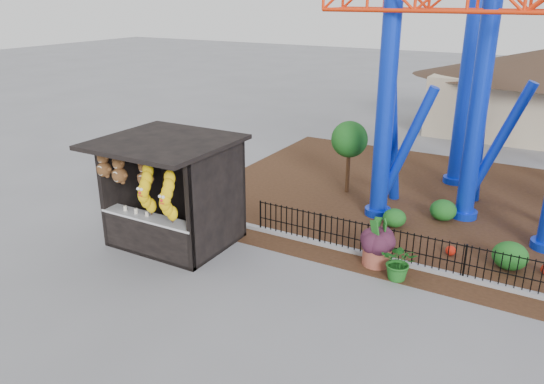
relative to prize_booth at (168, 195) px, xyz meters
The scene contains 10 objects.
ground 3.48m from the prize_booth, 16.97° to the right, with size 120.00×120.00×0.00m, color slate.
mulch_bed 10.07m from the prize_booth, 45.41° to the left, with size 18.00×12.00×0.02m, color #331E11.
curb 7.44m from the prize_booth, 16.64° to the left, with size 18.00×0.18×0.12m, color gray.
prize_booth is the anchor object (origin of this frame).
picket_fence 8.22m from the prize_booth, 14.83° to the left, with size 12.20×0.06×1.00m, color black, non-canonical shape.
roller_coaster 11.97m from the prize_booth, 42.07° to the left, with size 11.00×6.37×10.82m.
terracotta_planter 6.00m from the prize_booth, 17.71° to the left, with size 0.77×0.77×0.59m, color #9C4B38.
planter_foliage 5.91m from the prize_booth, 17.71° to the left, with size 0.70×0.70×0.64m, color #331424.
potted_plant 6.57m from the prize_booth, 11.59° to the left, with size 0.90×0.78×1.00m, color #295B1A.
landscaping 9.12m from the prize_booth, 28.90° to the left, with size 7.55×3.27×0.73m.
Camera 1 is at (6.48, -9.70, 6.84)m, focal length 35.00 mm.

